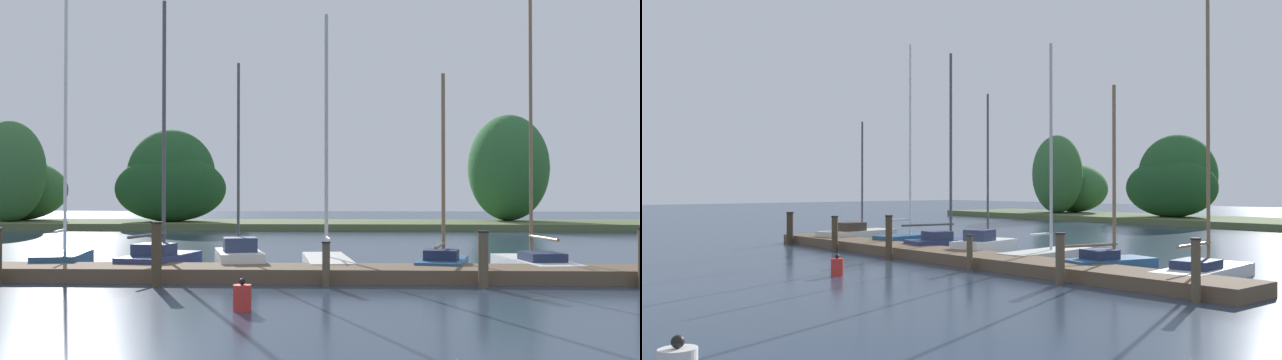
% 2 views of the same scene
% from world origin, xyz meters
% --- Properties ---
extents(dock_pier, '(21.00, 1.80, 0.35)m').
position_xyz_m(dock_pier, '(0.00, 13.68, 0.17)').
color(dock_pier, brown).
rests_on(dock_pier, ground).
extents(far_shore, '(56.15, 8.63, 7.08)m').
position_xyz_m(far_shore, '(-3.67, 41.06, 2.52)').
color(far_shore, '#56663D').
rests_on(far_shore, ground).
extents(sailboat_0, '(1.88, 3.87, 5.38)m').
position_xyz_m(sailboat_0, '(-8.13, 15.22, 0.36)').
color(sailboat_0, silver).
rests_on(sailboat_0, ground).
extents(sailboat_1, '(1.57, 3.04, 8.39)m').
position_xyz_m(sailboat_1, '(-5.11, 15.74, 0.40)').
color(sailboat_1, '#285684').
rests_on(sailboat_1, ground).
extents(sailboat_2, '(1.81, 3.52, 7.55)m').
position_xyz_m(sailboat_2, '(-2.28, 15.49, 0.41)').
color(sailboat_2, navy).
rests_on(sailboat_2, ground).
extents(sailboat_3, '(1.75, 2.97, 5.79)m').
position_xyz_m(sailboat_3, '(-0.13, 15.49, 0.39)').
color(sailboat_3, white).
rests_on(sailboat_3, ground).
extents(sailboat_4, '(1.65, 4.27, 7.28)m').
position_xyz_m(sailboat_4, '(2.27, 16.15, 0.32)').
color(sailboat_4, silver).
rests_on(sailboat_4, ground).
extents(sailboat_5, '(1.75, 3.13, 5.43)m').
position_xyz_m(sailboat_5, '(5.43, 15.27, 0.33)').
color(sailboat_5, '#285684').
rests_on(sailboat_5, ground).
extents(sailboat_6, '(1.75, 4.31, 8.14)m').
position_xyz_m(sailboat_6, '(8.01, 15.92, 0.34)').
color(sailboat_6, white).
rests_on(sailboat_6, ground).
extents(mooring_piling_0, '(0.32, 0.32, 1.39)m').
position_xyz_m(mooring_piling_0, '(-9.40, 12.53, 0.70)').
color(mooring_piling_0, '#3D3323').
rests_on(mooring_piling_0, ground).
extents(mooring_piling_1, '(0.28, 0.28, 1.35)m').
position_xyz_m(mooring_piling_1, '(-5.45, 12.46, 0.68)').
color(mooring_piling_1, '#4C3D28').
rests_on(mooring_piling_1, ground).
extents(mooring_piling_2, '(0.27, 0.27, 1.51)m').
position_xyz_m(mooring_piling_2, '(-1.58, 12.34, 0.76)').
color(mooring_piling_2, '#4C3D28').
rests_on(mooring_piling_2, ground).
extents(mooring_piling_3, '(0.21, 0.21, 1.05)m').
position_xyz_m(mooring_piling_3, '(2.37, 12.53, 0.53)').
color(mooring_piling_3, brown).
rests_on(mooring_piling_3, ground).
extents(mooring_piling_4, '(0.27, 0.27, 1.31)m').
position_xyz_m(mooring_piling_4, '(6.00, 12.42, 0.66)').
color(mooring_piling_4, brown).
rests_on(mooring_piling_4, ground).
extents(mooring_piling_5, '(0.23, 0.23, 1.38)m').
position_xyz_m(mooring_piling_5, '(9.67, 12.58, 0.70)').
color(mooring_piling_5, brown).
rests_on(mooring_piling_5, ground).
extents(channel_buoy_0, '(0.34, 0.34, 0.60)m').
position_xyz_m(channel_buoy_0, '(0.94, 8.90, 0.25)').
color(channel_buoy_0, red).
rests_on(channel_buoy_0, ground).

